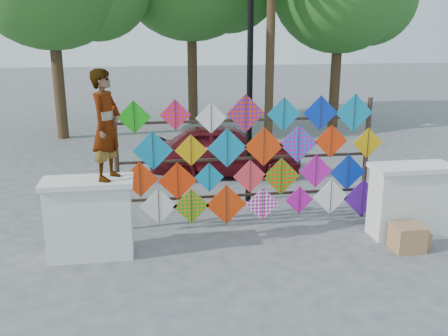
{
  "coord_description": "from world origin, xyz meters",
  "views": [
    {
      "loc": [
        -1.74,
        -7.76,
        3.55
      ],
      "look_at": [
        -0.44,
        0.6,
        1.14
      ],
      "focal_mm": 40.0,
      "sensor_mm": 36.0,
      "label": 1
    }
  ],
  "objects_px": {
    "kite_rack": "(253,162)",
    "vendor_woman": "(106,125)",
    "lamppost": "(250,72)",
    "sedan": "(226,150)"
  },
  "relations": [
    {
      "from": "kite_rack",
      "to": "lamppost",
      "type": "height_order",
      "value": "lamppost"
    },
    {
      "from": "sedan",
      "to": "lamppost",
      "type": "relative_size",
      "value": 0.83
    },
    {
      "from": "lamppost",
      "to": "kite_rack",
      "type": "bearing_deg",
      "value": -98.28
    },
    {
      "from": "kite_rack",
      "to": "vendor_woman",
      "type": "xyz_separation_m",
      "value": [
        -2.47,
        -0.93,
        0.92
      ]
    },
    {
      "from": "kite_rack",
      "to": "sedan",
      "type": "distance_m",
      "value": 3.34
    },
    {
      "from": "vendor_woman",
      "to": "sedan",
      "type": "distance_m",
      "value": 5.12
    },
    {
      "from": "kite_rack",
      "to": "vendor_woman",
      "type": "bearing_deg",
      "value": -159.38
    },
    {
      "from": "sedan",
      "to": "lamppost",
      "type": "distance_m",
      "value": 2.89
    },
    {
      "from": "kite_rack",
      "to": "lamppost",
      "type": "distance_m",
      "value": 1.97
    },
    {
      "from": "lamppost",
      "to": "vendor_woman",
      "type": "bearing_deg",
      "value": -140.34
    }
  ]
}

